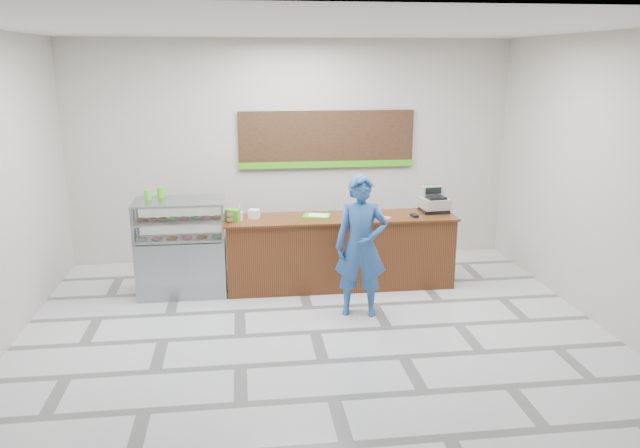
{
  "coord_description": "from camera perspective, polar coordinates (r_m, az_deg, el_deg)",
  "views": [
    {
      "loc": [
        -0.82,
        -6.86,
        3.16
      ],
      "look_at": [
        0.18,
        0.9,
        1.1
      ],
      "focal_mm": 35.0,
      "sensor_mm": 36.0,
      "label": 1
    }
  ],
  "objects": [
    {
      "name": "promo_box",
      "position": [
        8.58,
        -7.98,
        0.78
      ],
      "size": [
        0.22,
        0.19,
        0.17
      ],
      "primitive_type": "cube",
      "rotation": [
        0.0,
        0.0,
        -0.38
      ],
      "color": "#43B316",
      "rests_on": "sales_counter"
    },
    {
      "name": "donut_decal",
      "position": [
        8.76,
        5.98,
        0.58
      ],
      "size": [
        0.17,
        0.17,
        0.0
      ],
      "primitive_type": "cylinder",
      "color": "#DE6285",
      "rests_on": "sales_counter"
    },
    {
      "name": "serving_tray",
      "position": [
        8.79,
        -0.29,
        0.76
      ],
      "size": [
        0.43,
        0.36,
        0.02
      ],
      "rotation": [
        0.0,
        0.0,
        -0.26
      ],
      "color": "#3FD20F",
      "rests_on": "sales_counter"
    },
    {
      "name": "back_wall",
      "position": [
        10.0,
        -2.56,
        6.59
      ],
      "size": [
        7.0,
        0.0,
        7.0
      ],
      "primitive_type": "plane",
      "rotation": [
        1.57,
        0.0,
        0.0
      ],
      "color": "#BBB6AC",
      "rests_on": "floor"
    },
    {
      "name": "ceiling",
      "position": [
        6.92,
        -0.53,
        17.53
      ],
      "size": [
        7.0,
        7.0,
        0.0
      ],
      "primitive_type": "plane",
      "rotation": [
        3.14,
        0.0,
        0.0
      ],
      "color": "silver",
      "rests_on": "back_wall"
    },
    {
      "name": "sales_counter",
      "position": [
        8.92,
        1.85,
        -2.52
      ],
      "size": [
        3.26,
        0.76,
        1.03
      ],
      "color": "#5D2D15",
      "rests_on": "floor"
    },
    {
      "name": "green_cup_left",
      "position": [
        8.78,
        -15.48,
        2.6
      ],
      "size": [
        0.09,
        0.09,
        0.14
      ],
      "primitive_type": "cylinder",
      "color": "#43B316",
      "rests_on": "display_case"
    },
    {
      "name": "napkin_box",
      "position": [
        8.75,
        -6.05,
        0.94
      ],
      "size": [
        0.17,
        0.17,
        0.12
      ],
      "primitive_type": "cube",
      "rotation": [
        0.0,
        0.0,
        -0.29
      ],
      "color": "white",
      "rests_on": "sales_counter"
    },
    {
      "name": "floor",
      "position": [
        7.6,
        -0.47,
        -9.85
      ],
      "size": [
        7.0,
        7.0,
        0.0
      ],
      "primitive_type": "plane",
      "color": "silver",
      "rests_on": "ground"
    },
    {
      "name": "display_case",
      "position": [
        8.81,
        -12.56,
        -2.01
      ],
      "size": [
        1.22,
        0.72,
        1.33
      ],
      "color": "gray",
      "rests_on": "floor"
    },
    {
      "name": "straw_cup",
      "position": [
        8.62,
        -7.34,
        0.73
      ],
      "size": [
        0.09,
        0.09,
        0.13
      ],
      "primitive_type": "cylinder",
      "color": "silver",
      "rests_on": "sales_counter"
    },
    {
      "name": "menu_board",
      "position": [
        9.99,
        0.62,
        7.66
      ],
      "size": [
        2.8,
        0.06,
        0.9
      ],
      "color": "black",
      "rests_on": "back_wall"
    },
    {
      "name": "green_cup_right",
      "position": [
        8.86,
        -14.36,
        2.81
      ],
      "size": [
        0.09,
        0.09,
        0.15
      ],
      "primitive_type": "cylinder",
      "color": "#43B316",
      "rests_on": "display_case"
    },
    {
      "name": "cash_register",
      "position": [
        9.2,
        10.38,
        1.94
      ],
      "size": [
        0.42,
        0.43,
        0.36
      ],
      "rotation": [
        0.0,
        0.0,
        0.11
      ],
      "color": "black",
      "rests_on": "sales_counter"
    },
    {
      "name": "card_terminal",
      "position": [
        8.86,
        8.62,
        0.77
      ],
      "size": [
        0.09,
        0.16,
        0.04
      ],
      "primitive_type": "cube",
      "rotation": [
        0.0,
        0.0,
        0.1
      ],
      "color": "black",
      "rests_on": "sales_counter"
    },
    {
      "name": "customer",
      "position": [
        7.85,
        3.77,
        -2.01
      ],
      "size": [
        0.74,
        0.56,
        1.81
      ],
      "primitive_type": "imported",
      "rotation": [
        0.0,
        0.0,
        -0.21
      ],
      "color": "#275194",
      "rests_on": "floor"
    }
  ]
}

